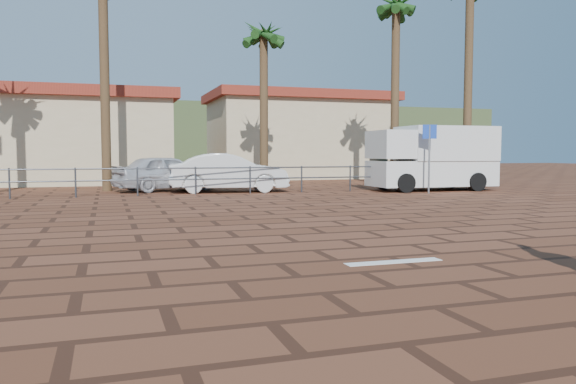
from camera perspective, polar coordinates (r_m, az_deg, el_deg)
name	(u,v)px	position (r m, az deg, el deg)	size (l,w,h in m)	color
ground	(315,250)	(8.64, 2.73, -5.93)	(120.00, 120.00, 0.00)	brown
paint_stripe	(394,262)	(7.85, 10.68, -6.98)	(1.40, 0.22, 0.01)	white
guardrail	(196,176)	(20.20, -9.38, 1.65)	(24.06, 0.06, 1.00)	#47494F
palm_center	(264,39)	(24.83, -2.49, 15.31)	(2.40, 2.40, 7.75)	brown
palm_right	(396,11)	(25.76, 10.93, 17.61)	(2.40, 2.40, 9.05)	brown
building_west	(42,137)	(30.12, -23.75, 5.17)	(12.60, 7.60, 4.50)	beige
building_east	(298,135)	(33.82, 1.06, 5.77)	(10.60, 6.60, 5.00)	beige
hill_front	(137,138)	(58.06, -15.05, 5.35)	(70.00, 18.00, 6.00)	#384C28
campervan	(432,157)	(23.04, 14.46, 3.48)	(4.95, 2.28, 2.53)	silver
car_silver	(167,173)	(22.53, -12.21, 1.91)	(1.66, 4.13, 1.41)	silver
car_white	(228,173)	(21.43, -6.07, 1.96)	(1.55, 4.46, 1.47)	silver
street_sign	(429,145)	(21.20, 14.17, 4.60)	(0.49, 0.22, 2.52)	gray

